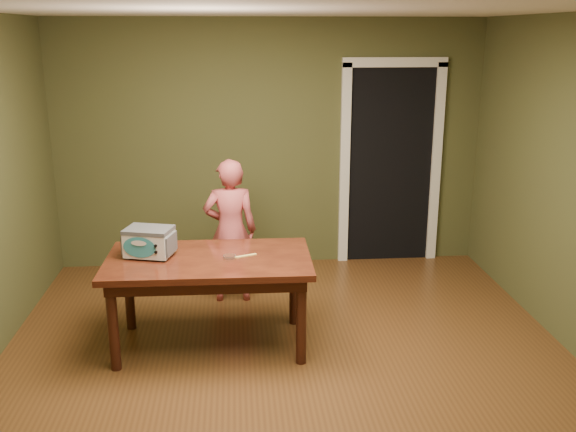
# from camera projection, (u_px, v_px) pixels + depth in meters

# --- Properties ---
(floor) EXTENTS (5.00, 5.00, 0.00)m
(floor) POSITION_uv_depth(u_px,v_px,m) (290.00, 377.00, 4.73)
(floor) COLOR brown
(floor) RESTS_ON ground
(room_shell) EXTENTS (4.52, 5.02, 2.61)m
(room_shell) POSITION_uv_depth(u_px,v_px,m) (291.00, 148.00, 4.25)
(room_shell) COLOR #424424
(room_shell) RESTS_ON ground
(doorway) EXTENTS (1.10, 0.66, 2.25)m
(doorway) POSITION_uv_depth(u_px,v_px,m) (384.00, 161.00, 7.20)
(doorway) COLOR black
(doorway) RESTS_ON ground
(dining_table) EXTENTS (1.61, 0.92, 0.75)m
(dining_table) POSITION_uv_depth(u_px,v_px,m) (209.00, 269.00, 5.05)
(dining_table) COLOR #34130B
(dining_table) RESTS_ON floor
(toy_oven) EXTENTS (0.42, 0.34, 0.23)m
(toy_oven) POSITION_uv_depth(u_px,v_px,m) (149.00, 241.00, 5.01)
(toy_oven) COLOR #4C4F54
(toy_oven) RESTS_ON dining_table
(baking_pan) EXTENTS (0.10, 0.10, 0.02)m
(baking_pan) POSITION_uv_depth(u_px,v_px,m) (230.00, 256.00, 5.01)
(baking_pan) COLOR silver
(baking_pan) RESTS_ON dining_table
(spatula) EXTENTS (0.18, 0.09, 0.01)m
(spatula) POSITION_uv_depth(u_px,v_px,m) (246.00, 256.00, 5.05)
(spatula) COLOR #F9DA6C
(spatula) RESTS_ON dining_table
(child) EXTENTS (0.50, 0.34, 1.36)m
(child) POSITION_uv_depth(u_px,v_px,m) (230.00, 231.00, 5.93)
(child) COLOR #C14F52
(child) RESTS_ON floor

